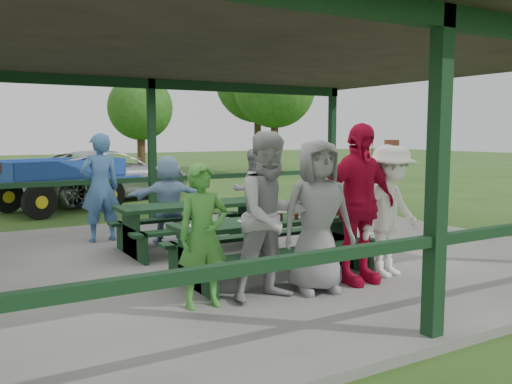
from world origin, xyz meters
TOP-DOWN VIEW (x-y plane):
  - ground at (0.00, 0.00)m, footprint 90.00×90.00m
  - concrete_slab at (0.00, 0.00)m, footprint 10.00×8.00m
  - pavilion_structure at (0.00, 0.00)m, footprint 10.60×8.60m
  - picnic_table_near at (-0.15, -1.20)m, footprint 2.66×1.39m
  - picnic_table_far at (-0.39, 0.80)m, footprint 2.44×1.39m
  - table_setting at (-0.15, -1.16)m, footprint 2.30×0.45m
  - contestant_green at (-1.49, -1.96)m, footprint 0.60×0.42m
  - contestant_grey_left at (-0.71, -2.10)m, footprint 0.94×0.74m
  - contestant_grey_mid at (-0.08, -2.12)m, footprint 0.99×0.76m
  - contestant_red at (0.58, -2.07)m, footprint 1.19×0.52m
  - contestant_white_fedora at (1.17, -2.01)m, footprint 1.22×0.83m
  - spectator_lblue at (-0.53, 1.52)m, footprint 1.47×0.83m
  - spectator_blue at (-1.52, 2.22)m, footprint 0.70×0.48m
  - spectator_grey at (1.22, 1.68)m, footprint 0.89×0.76m
  - pickup_truck at (0.41, 8.84)m, footprint 5.80×4.10m
  - farm_trailer at (-1.32, 7.01)m, footprint 4.08×2.59m
  - tree_mid at (4.09, 16.77)m, footprint 2.92×2.92m
  - tree_right at (10.14, 14.97)m, footprint 3.91×3.91m
  - tree_far_right at (10.69, 17.51)m, footprint 4.44×4.44m

SIDE VIEW (x-z plane):
  - ground at x=0.00m, z-range 0.00..0.00m
  - concrete_slab at x=0.00m, z-range 0.00..0.10m
  - picnic_table_far at x=-0.39m, z-range 0.19..0.94m
  - picnic_table_near at x=-0.15m, z-range 0.20..0.95m
  - farm_trailer at x=-1.32m, z-range -0.01..1.42m
  - pickup_truck at x=0.41m, z-range 0.00..1.47m
  - spectator_lblue at x=-0.53m, z-range 0.10..1.61m
  - contestant_green at x=-1.49m, z-range 0.10..1.66m
  - table_setting at x=-0.15m, z-range 0.83..0.93m
  - spectator_grey at x=1.22m, z-range 0.10..1.68m
  - contestant_white_fedora at x=1.17m, z-range 0.08..1.87m
  - contestant_grey_mid at x=-0.08m, z-range 0.10..1.92m
  - spectator_blue at x=-1.52m, z-range 0.10..1.98m
  - contestant_grey_left at x=-0.71m, z-range 0.10..2.00m
  - contestant_red at x=0.58m, z-range 0.10..2.11m
  - tree_mid at x=4.09m, z-range 0.80..5.36m
  - pavilion_structure at x=0.00m, z-range 1.55..4.79m
  - tree_right at x=10.14m, z-range 1.08..7.20m
  - tree_far_right at x=10.69m, z-range 1.23..8.16m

